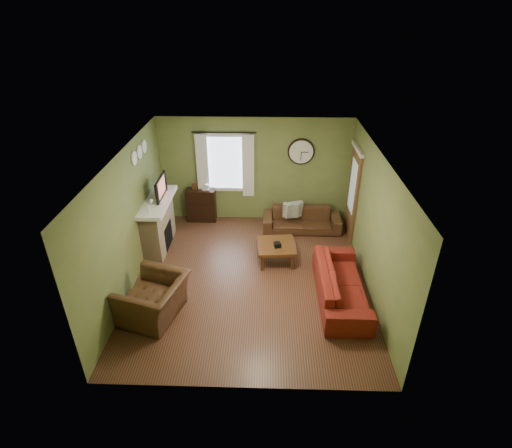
{
  "coord_description": "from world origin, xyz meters",
  "views": [
    {
      "loc": [
        0.31,
        -6.48,
        4.96
      ],
      "look_at": [
        0.1,
        0.4,
        1.05
      ],
      "focal_mm": 28.0,
      "sensor_mm": 36.0,
      "label": 1
    }
  ],
  "objects_px": {
    "bookshelf": "(201,205)",
    "sofa_brown": "(301,219)",
    "coffee_table": "(276,253)",
    "sofa_red": "(341,284)",
    "armchair": "(154,299)"
  },
  "relations": [
    {
      "from": "coffee_table",
      "to": "armchair",
      "type": "bearing_deg",
      "value": -141.06
    },
    {
      "from": "sofa_brown",
      "to": "coffee_table",
      "type": "height_order",
      "value": "sofa_brown"
    },
    {
      "from": "bookshelf",
      "to": "armchair",
      "type": "xyz_separation_m",
      "value": [
        -0.31,
        -3.53,
        -0.06
      ]
    },
    {
      "from": "armchair",
      "to": "coffee_table",
      "type": "bearing_deg",
      "value": 144.96
    },
    {
      "from": "sofa_brown",
      "to": "armchair",
      "type": "relative_size",
      "value": 1.65
    },
    {
      "from": "armchair",
      "to": "coffee_table",
      "type": "height_order",
      "value": "armchair"
    },
    {
      "from": "armchair",
      "to": "sofa_brown",
      "type": "bearing_deg",
      "value": 154.19
    },
    {
      "from": "sofa_red",
      "to": "armchair",
      "type": "relative_size",
      "value": 1.92
    },
    {
      "from": "sofa_red",
      "to": "armchair",
      "type": "distance_m",
      "value": 3.42
    },
    {
      "from": "sofa_red",
      "to": "sofa_brown",
      "type": "bearing_deg",
      "value": 12.5
    },
    {
      "from": "sofa_red",
      "to": "armchair",
      "type": "bearing_deg",
      "value": 99.98
    },
    {
      "from": "sofa_brown",
      "to": "sofa_red",
      "type": "relative_size",
      "value": 0.86
    },
    {
      "from": "armchair",
      "to": "coffee_table",
      "type": "relative_size",
      "value": 1.43
    },
    {
      "from": "bookshelf",
      "to": "coffee_table",
      "type": "xyz_separation_m",
      "value": [
        1.86,
        -1.78,
        -0.21
      ]
    },
    {
      "from": "bookshelf",
      "to": "sofa_brown",
      "type": "relative_size",
      "value": 0.46
    }
  ]
}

